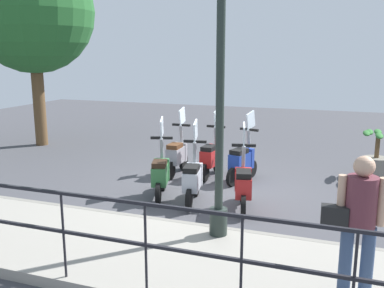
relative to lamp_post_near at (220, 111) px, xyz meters
name	(u,v)px	position (x,y,z in m)	size (l,w,h in m)	color
ground_plane	(211,190)	(2.40, 0.84, -1.99)	(28.00, 28.00, 0.00)	#424247
promenade_walkway	(145,252)	(-0.75, 0.84, -1.91)	(2.20, 20.00, 0.15)	gray
fence_railing	(102,225)	(-1.80, 0.84, -1.10)	(0.04, 16.03, 1.07)	black
lamp_post_near	(220,111)	(0.00, 0.00, 0.00)	(0.26, 0.90, 4.16)	#232D28
pedestrian_with_bag	(358,216)	(-1.09, -1.85, -0.91)	(0.34, 0.64, 1.59)	#384C70
tree_large	(32,12)	(4.94, 7.11, 1.96)	(3.57, 3.57, 5.75)	brown
potted_palm	(376,158)	(4.61, -2.41, -1.54)	(1.06, 0.66, 1.05)	slate
scooter_near_0	(243,184)	(1.52, -0.02, -1.51)	(1.21, 0.51, 1.54)	black
scooter_near_1	(193,178)	(1.54, 0.95, -1.51)	(1.22, 0.47, 1.54)	black
scooter_near_2	(161,173)	(1.66, 1.66, -1.51)	(1.20, 0.54, 1.54)	black
scooter_far_0	(242,160)	(3.19, 0.39, -1.51)	(1.20, 0.54, 1.54)	black
scooter_far_1	(211,157)	(3.31, 1.13, -1.51)	(1.23, 0.44, 1.54)	black
scooter_far_2	(177,154)	(3.25, 1.94, -1.51)	(1.23, 0.44, 1.54)	black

